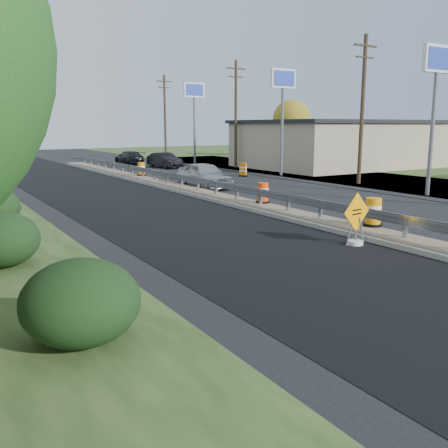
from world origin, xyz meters
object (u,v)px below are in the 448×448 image
barrel_median_far (141,169)px  car_dark_far (129,158)px  barrel_shoulder_mid (243,170)px  car_dark_mid (165,160)px  barrel_median_near (373,213)px  caution_sign (356,232)px  barrel_median_mid (263,193)px  car_silver (204,175)px

barrel_median_far → car_dark_far: car_dark_far is taller
barrel_shoulder_mid → car_dark_mid: (-1.76, 10.26, 0.20)m
barrel_median_near → caution_sign: bearing=-151.3°
caution_sign → barrel_median_near: (1.98, 1.09, 0.28)m
barrel_median_far → barrel_shoulder_mid: bearing=-18.4°
caution_sign → car_dark_far: bearing=73.6°
barrel_median_mid → barrel_median_far: (0.15, 15.16, 0.01)m
barrel_median_mid → barrel_shoulder_mid: (7.36, 12.76, -0.19)m
barrel_median_near → car_dark_far: 34.99m
barrel_median_far → car_silver: 7.20m
caution_sign → car_silver: 16.02m
barrel_median_mid → caution_sign: bearing=-103.6°
barrel_median_near → car_dark_mid: size_ratio=0.24×
barrel_median_near → car_silver: size_ratio=0.22×
car_silver → car_dark_mid: (4.20, 14.94, -0.10)m
car_silver → car_dark_mid: bearing=74.0°
barrel_median_mid → car_dark_mid: bearing=76.3°
barrel_median_near → car_dark_far: car_dark_far is taller
barrel_median_mid → car_dark_far: size_ratio=0.20×
barrel_median_near → barrel_median_mid: 6.53m
barrel_median_mid → barrel_shoulder_mid: size_ratio=0.93×
barrel_median_mid → car_dark_mid: size_ratio=0.22×
car_dark_far → barrel_median_far: bearing=76.1°
car_dark_far → barrel_median_mid: bearing=84.8°
caution_sign → car_dark_mid: bearing=69.5°
barrel_median_near → car_silver: bearing=85.1°
car_dark_mid → barrel_median_near: bearing=-106.7°
caution_sign → car_silver: bearing=71.5°
barrel_median_mid → car_silver: 8.19m
car_silver → car_dark_mid: 15.52m
barrel_shoulder_mid → barrel_median_mid: bearing=-120.0°
barrel_median_far → barrel_shoulder_mid: barrel_median_far is taller
caution_sign → barrel_median_near: bearing=21.9°
barrel_median_mid → barrel_median_far: bearing=89.5°
barrel_median_mid → car_silver: car_silver is taller
barrel_shoulder_mid → car_silver: size_ratio=0.22×
caution_sign → barrel_median_mid: (1.84, 7.61, 0.25)m
caution_sign → barrel_median_mid: size_ratio=1.81×
barrel_shoulder_mid → car_dark_far: car_dark_far is taller
car_silver → caution_sign: bearing=-101.9°
car_dark_mid → car_silver: bearing=-111.9°
car_dark_mid → car_dark_far: (-1.39, 5.21, -0.01)m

